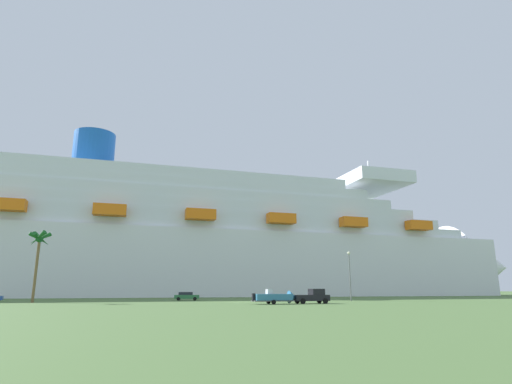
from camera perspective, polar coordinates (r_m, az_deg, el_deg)
The scene contains 7 objects.
ground_plane at distance 103.02m, azimuth -6.59°, elevation -14.13°, with size 600.00×600.00×0.00m, color #4C6B38.
cruise_ship at distance 129.46m, azimuth -8.77°, elevation -7.09°, with size 235.61×36.58×52.03m.
pickup_truck at distance 66.53m, azimuth 7.62°, elevation -13.88°, with size 5.68×2.48×2.20m.
small_boat_on_trailer at distance 64.15m, azimuth 2.90°, elevation -14.08°, with size 7.88×2.33×2.15m.
palm_tree at distance 79.46m, azimuth -27.35°, elevation -6.22°, with size 3.72×3.58×11.73m.
street_lamp at distance 82.80m, azimuth 12.58°, elevation -10.16°, with size 0.56×0.56×9.16m.
parked_car_green_wagon at distance 85.16m, azimuth -9.40°, elevation -13.74°, with size 5.02×2.72×1.58m.
Camera 1 is at (-18.65, -71.29, 2.20)m, focal length 29.49 mm.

